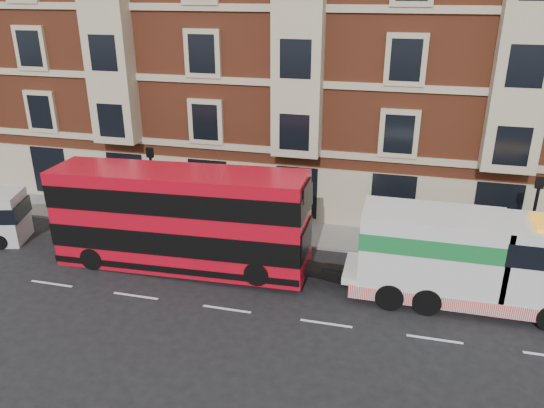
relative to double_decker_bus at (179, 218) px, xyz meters
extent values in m
plane|color=black|center=(3.09, -2.81, -2.46)|extent=(120.00, 120.00, 0.00)
cube|color=slate|center=(3.09, 4.69, -2.38)|extent=(90.00, 3.00, 0.15)
cube|color=brown|center=(3.59, 12.19, 6.54)|extent=(45.00, 12.00, 18.00)
cylinder|color=black|center=(-2.91, 3.39, -0.31)|extent=(0.14, 0.14, 4.00)
cube|color=black|center=(-2.91, 3.39, 1.79)|extent=(0.35, 0.15, 0.50)
cylinder|color=black|center=(15.09, 3.39, -0.31)|extent=(0.14, 0.14, 4.00)
cube|color=black|center=(15.09, 3.39, 1.79)|extent=(0.35, 0.15, 0.50)
cube|color=red|center=(0.00, 0.00, -0.06)|extent=(11.42, 2.55, 4.49)
cube|color=black|center=(0.00, 0.00, -0.72)|extent=(11.46, 2.61, 1.07)
cube|color=black|center=(0.00, 0.00, 1.11)|extent=(11.46, 2.61, 1.02)
cylinder|color=black|center=(-3.88, -1.15, -1.93)|extent=(1.06, 0.33, 1.06)
cylinder|color=black|center=(-3.88, 1.15, -1.93)|extent=(1.06, 0.33, 1.06)
cylinder|color=black|center=(3.88, -1.15, -1.62)|extent=(1.06, 0.33, 1.06)
cylinder|color=black|center=(3.88, 1.15, -1.62)|extent=(1.06, 0.33, 1.06)
cube|color=silver|center=(12.00, 0.00, -1.49)|extent=(9.18, 2.35, 0.31)
cube|color=silver|center=(10.78, 0.00, -0.11)|extent=(5.51, 2.55, 2.96)
cube|color=#1A7534|center=(10.78, 0.00, 0.40)|extent=(5.56, 2.59, 0.71)
cube|color=red|center=(11.80, 0.00, -1.85)|extent=(8.16, 2.61, 0.56)
cylinder|color=black|center=(15.26, 1.15, -1.90)|extent=(1.12, 0.36, 1.12)
cylinder|color=black|center=(10.78, -1.15, -1.90)|extent=(1.12, 0.41, 1.12)
cylinder|color=black|center=(10.78, 1.15, -1.90)|extent=(1.12, 0.41, 1.12)
cylinder|color=black|center=(9.35, -1.15, -1.90)|extent=(1.12, 0.41, 1.12)
cylinder|color=black|center=(9.35, 1.15, -1.90)|extent=(1.12, 0.41, 1.12)
cylinder|color=black|center=(-9.36, -0.50, -2.08)|extent=(0.79, 0.45, 0.75)
cylinder|color=black|center=(-9.89, 1.30, -2.08)|extent=(0.79, 0.45, 0.75)
imported|color=#1C2738|center=(-4.94, 4.21, -1.52)|extent=(0.69, 0.63, 1.58)
camera|label=1|loc=(9.22, -19.78, 9.50)|focal=35.00mm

